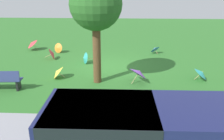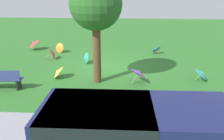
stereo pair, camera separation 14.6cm
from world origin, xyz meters
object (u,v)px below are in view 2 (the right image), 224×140
(park_bench, at_px, (2,79))
(parasol_teal_2, at_px, (202,73))
(parasol_teal_0, at_px, (85,58))
(parasol_purple_1, at_px, (139,73))
(parasol_red_0, at_px, (54,53))
(parasol_red_1, at_px, (33,43))
(shade_tree, at_px, (96,6))
(parasol_yellow_1, at_px, (58,72))
(parasol_blue_1, at_px, (156,49))
(parasol_orange_1, at_px, (59,48))
(van_dark, at_px, (130,129))

(park_bench, bearing_deg, parasol_teal_2, -169.82)
(parasol_teal_0, distance_m, parasol_purple_1, 3.91)
(parasol_red_0, relative_size, parasol_red_1, 0.76)
(shade_tree, distance_m, parasol_red_1, 7.93)
(parasol_teal_2, distance_m, parasol_yellow_1, 6.78)
(parasol_teal_0, height_order, parasol_teal_2, parasol_teal_0)
(parasol_yellow_1, bearing_deg, parasol_teal_0, -112.41)
(parasol_yellow_1, bearing_deg, parasol_blue_1, -138.27)
(parasol_teal_0, relative_size, parasol_purple_1, 0.58)
(parasol_teal_2, height_order, parasol_orange_1, parasol_orange_1)
(park_bench, distance_m, parasol_blue_1, 9.36)
(parasol_orange_1, relative_size, parasol_red_1, 0.69)
(parasol_yellow_1, bearing_deg, parasol_purple_1, 174.85)
(park_bench, distance_m, parasol_orange_1, 5.94)
(van_dark, height_order, shade_tree, shade_tree)
(parasol_purple_1, bearing_deg, parasol_blue_1, -105.06)
(park_bench, xyz_separation_m, parasol_yellow_1, (-1.94, -1.48, -0.15))
(parasol_purple_1, distance_m, parasol_yellow_1, 3.86)
(park_bench, relative_size, parasol_teal_2, 2.06)
(parasol_teal_0, bearing_deg, park_bench, 52.52)
(parasol_red_1, height_order, parasol_yellow_1, parasol_red_1)
(park_bench, xyz_separation_m, parasol_teal_0, (-2.88, -3.75, -0.14))
(park_bench, distance_m, parasol_yellow_1, 2.45)
(parasol_teal_2, xyz_separation_m, parasol_yellow_1, (6.78, 0.08, -0.04))
(van_dark, xyz_separation_m, parasol_orange_1, (4.56, -9.84, -0.58))
(parasol_blue_1, bearing_deg, parasol_red_0, 14.23)
(parasol_red_0, bearing_deg, parasol_teal_2, 159.56)
(parasol_blue_1, height_order, parasol_orange_1, parasol_orange_1)
(parasol_teal_2, distance_m, parasol_red_1, 11.04)
(parasol_orange_1, bearing_deg, van_dark, 114.85)
(parasol_blue_1, xyz_separation_m, parasol_red_1, (8.28, -0.39, 0.17))
(park_bench, height_order, parasol_teal_0, park_bench)
(van_dark, distance_m, parasol_red_1, 12.29)
(park_bench, relative_size, parasol_blue_1, 2.02)
(parasol_teal_2, bearing_deg, parasol_teal_0, -20.51)
(shade_tree, relative_size, parasol_teal_2, 5.78)
(parasol_blue_1, distance_m, parasol_yellow_1, 6.93)
(parasol_orange_1, bearing_deg, parasol_red_1, -16.97)
(parasol_red_1, distance_m, parasol_purple_1, 8.76)
(parasol_teal_0, distance_m, parasol_red_1, 4.88)
(park_bench, height_order, parasol_red_1, park_bench)
(parasol_teal_0, bearing_deg, parasol_red_1, -34.01)
(parasol_teal_2, bearing_deg, parasol_red_0, -20.44)
(parasol_orange_1, xyz_separation_m, parasol_yellow_1, (-1.17, 4.41, -0.02))
(shade_tree, bearing_deg, parasol_red_1, -46.57)
(parasol_orange_1, height_order, parasol_purple_1, parasol_purple_1)
(park_bench, distance_m, shade_tree, 5.01)
(parasol_teal_0, xyz_separation_m, parasol_red_1, (4.04, -2.73, 0.15))
(van_dark, xyz_separation_m, parasol_yellow_1, (3.38, -5.43, -0.60))
(parasol_orange_1, xyz_separation_m, parasol_red_1, (1.93, -0.59, 0.15))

